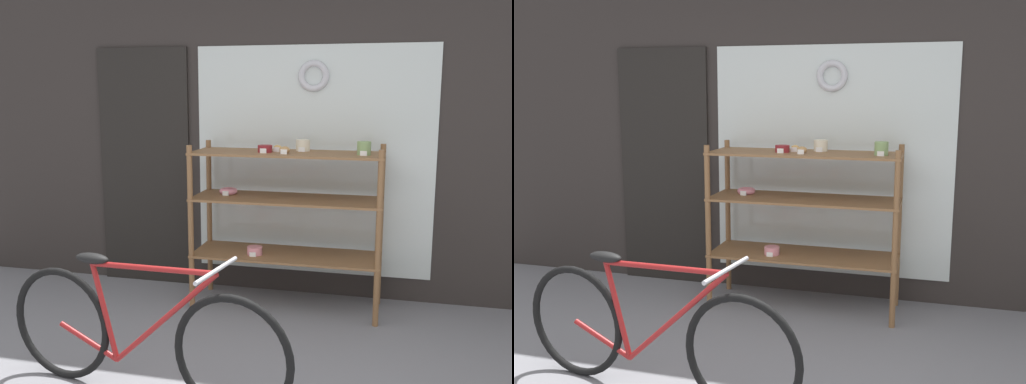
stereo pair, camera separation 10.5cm
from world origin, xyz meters
The scene contains 3 objects.
storefront_facade centered at (-0.03, 2.61, 1.55)m, with size 6.24×0.13×3.17m.
display_case centered at (0.05, 2.22, 0.84)m, with size 1.49×0.51×1.36m.
bicycle centered at (-0.49, 0.65, 0.37)m, with size 1.82×0.47×0.83m.
Camera 2 is at (0.97, -2.10, 1.74)m, focal length 40.00 mm.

